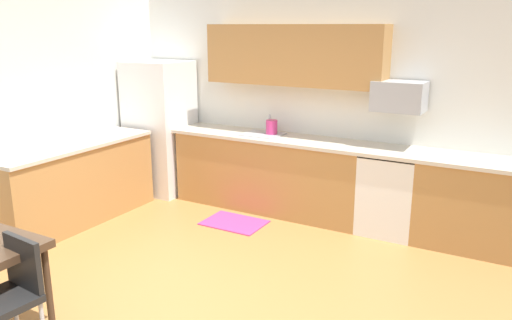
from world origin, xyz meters
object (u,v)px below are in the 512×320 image
at_px(microwave, 399,96).
at_px(chair_near_table, 11,290).
at_px(refrigerator, 160,128).
at_px(oven_range, 390,192).
at_px(kettle, 272,128).

height_order(microwave, chair_near_table, microwave).
xyz_separation_m(refrigerator, oven_range, (3.14, 0.08, -0.44)).
bearing_deg(kettle, microwave, 1.90).
height_order(refrigerator, oven_range, refrigerator).
relative_size(refrigerator, kettle, 8.91).
height_order(chair_near_table, kettle, kettle).
distance_m(oven_range, microwave, 1.05).
relative_size(refrigerator, oven_range, 1.96).
xyz_separation_m(refrigerator, microwave, (3.14, 0.18, 0.61)).
height_order(refrigerator, kettle, refrigerator).
bearing_deg(refrigerator, microwave, 3.28).
bearing_deg(oven_range, kettle, 178.10).
relative_size(microwave, chair_near_table, 0.64).
xyz_separation_m(chair_near_table, kettle, (0.14, 3.52, 0.52)).
bearing_deg(microwave, refrigerator, -176.72).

